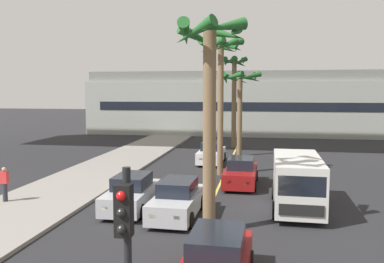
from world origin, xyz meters
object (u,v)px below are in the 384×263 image
Objects in this scene: car_queue_front at (241,173)px; palm_tree_farthest_median at (234,80)px; delivery_van at (297,181)px; palm_tree_mid_median at (221,62)px; palm_tree_near_median at (240,88)px; palm_tree_far_median at (210,77)px; car_queue_fourth at (211,153)px; car_queue_fifth at (132,194)px; pedestrian_mid_block at (5,183)px; car_queue_second at (177,200)px.

car_queue_front is 0.49× the size of palm_tree_farthest_median.
palm_tree_mid_median reaches higher than delivery_van.
palm_tree_far_median reaches higher than palm_tree_near_median.
delivery_van is 20.62m from palm_tree_farthest_median.
car_queue_fourth is 12.13m from delivery_van.
palm_tree_mid_median is at bearing -75.19° from car_queue_fourth.
car_queue_fourth is 12.35m from car_queue_fifth.
car_queue_front is at bearing -86.46° from palm_tree_near_median.
palm_tree_mid_median is 13.85m from pedestrian_mid_block.
palm_tree_near_median is 0.87× the size of palm_tree_far_median.
palm_tree_far_median is at bearing -88.22° from palm_tree_farthest_median.
palm_tree_near_median reaches higher than car_queue_fifth.
palm_tree_far_median is 4.89× the size of pedestrian_mid_block.
palm_tree_far_median is (1.74, -14.57, 5.08)m from car_queue_fourth.
pedestrian_mid_block is (-9.88, 2.15, -4.81)m from palm_tree_far_median.
palm_tree_farthest_median is at bearing 99.41° from palm_tree_near_median.
pedestrian_mid_block reaches higher than car_queue_fifth.
palm_tree_far_median is at bearing -90.34° from palm_tree_near_median.
car_queue_second is 0.48× the size of palm_tree_mid_median.
palm_tree_far_median is (0.67, -10.54, -1.25)m from palm_tree_mid_median.
car_queue_front is 7.20m from car_queue_fourth.
palm_tree_mid_median reaches higher than car_queue_fourth.
pedestrian_mid_block is at bearing -177.71° from car_queue_fifth.
palm_tree_near_median is 0.81× the size of palm_tree_farthest_median.
palm_tree_near_median is 19.42m from pedestrian_mid_block.
car_queue_fifth is 0.60× the size of palm_tree_near_median.
car_queue_fourth is at bearing 104.81° from palm_tree_mid_median.
car_queue_front is 1.00× the size of car_queue_second.
palm_tree_farthest_median is (-1.47, 15.37, 5.56)m from car_queue_front.
car_queue_front is 16.41m from palm_tree_farthest_median.
palm_tree_near_median is (-3.36, 14.56, 4.21)m from delivery_van.
palm_tree_mid_median is (3.14, 8.15, 6.33)m from car_queue_fifth.
car_queue_fourth is 1.00× the size of car_queue_fifth.
palm_tree_far_median is 0.93× the size of palm_tree_farthest_median.
car_queue_front is at bearing 122.93° from delivery_van.
car_queue_second is at bearing -92.28° from palm_tree_farthest_median.
palm_tree_mid_median is at bearing -95.82° from palm_tree_near_median.
palm_tree_far_median is at bearing -32.16° from car_queue_fifth.
car_queue_second is at bearing 132.93° from palm_tree_far_median.
car_queue_second is 5.43m from delivery_van.
palm_tree_farthest_median is (3.09, 20.79, 5.56)m from car_queue_fifth.
delivery_van is at bearing -59.13° from palm_tree_mid_median.
palm_tree_near_median is at bearing 76.07° from car_queue_fifth.
car_queue_second and car_queue_fifth have the same top height.
palm_tree_near_median is at bearing 58.06° from pedestrian_mid_block.
palm_tree_farthest_median is at bearing 90.23° from palm_tree_mid_median.
car_queue_second is 0.49× the size of palm_tree_farthest_median.
palm_tree_near_median is at bearing 84.18° from palm_tree_mid_median.
car_queue_second is (-2.33, -6.12, 0.00)m from car_queue_front.
palm_tree_mid_median reaches higher than car_queue_fifth.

